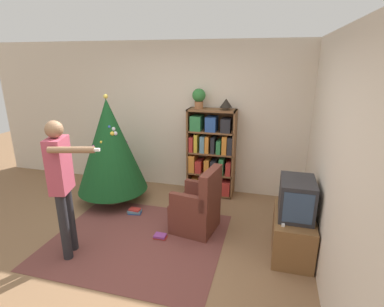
% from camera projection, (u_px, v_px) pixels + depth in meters
% --- Properties ---
extents(ground_plane, '(14.00, 14.00, 0.00)m').
position_uv_depth(ground_plane, '(142.00, 257.00, 3.63)').
color(ground_plane, '#846042').
extents(wall_back, '(8.00, 0.10, 2.60)m').
position_uv_depth(wall_back, '(191.00, 118.00, 5.29)').
color(wall_back, beige).
rests_on(wall_back, ground_plane).
extents(wall_right, '(0.10, 8.00, 2.60)m').
position_uv_depth(wall_right, '(342.00, 173.00, 2.72)').
color(wall_right, beige).
rests_on(wall_right, ground_plane).
extents(area_rug, '(2.24, 1.90, 0.01)m').
position_uv_depth(area_rug, '(137.00, 240.00, 3.97)').
color(area_rug, brown).
rests_on(area_rug, ground_plane).
extents(bookshelf, '(0.81, 0.33, 1.51)m').
position_uv_depth(bookshelf, '(211.00, 154.00, 5.13)').
color(bookshelf, brown).
rests_on(bookshelf, ground_plane).
extents(tv_stand, '(0.46, 0.83, 0.51)m').
position_uv_depth(tv_stand, '(292.00, 234.00, 3.65)').
color(tv_stand, brown).
rests_on(tv_stand, ground_plane).
extents(television, '(0.39, 0.55, 0.45)m').
position_uv_depth(television, '(297.00, 198.00, 3.50)').
color(television, '#28282D').
rests_on(television, tv_stand).
extents(game_remote, '(0.04, 0.12, 0.02)m').
position_uv_depth(game_remote, '(283.00, 223.00, 3.37)').
color(game_remote, white).
rests_on(game_remote, tv_stand).
extents(christmas_tree, '(1.13, 1.13, 1.79)m').
position_uv_depth(christmas_tree, '(110.00, 146.00, 4.79)').
color(christmas_tree, '#4C3323').
rests_on(christmas_tree, ground_plane).
extents(armchair, '(0.65, 0.64, 0.92)m').
position_uv_depth(armchair, '(198.00, 209.00, 4.12)').
color(armchair, brown).
rests_on(armchair, ground_plane).
extents(standing_person, '(0.70, 0.45, 1.67)m').
position_uv_depth(standing_person, '(62.00, 179.00, 3.40)').
color(standing_person, '#232328').
rests_on(standing_person, ground_plane).
extents(potted_plant, '(0.22, 0.22, 0.33)m').
position_uv_depth(potted_plant, '(199.00, 97.00, 4.90)').
color(potted_plant, '#935B38').
rests_on(potted_plant, bookshelf).
extents(table_lamp, '(0.20, 0.20, 0.18)m').
position_uv_depth(table_lamp, '(226.00, 104.00, 4.81)').
color(table_lamp, '#473828').
rests_on(table_lamp, bookshelf).
extents(book_pile_near_tree, '(0.22, 0.16, 0.08)m').
position_uv_depth(book_pile_near_tree, '(135.00, 211.00, 4.64)').
color(book_pile_near_tree, '#284C93').
rests_on(book_pile_near_tree, ground_plane).
extents(book_pile_by_chair, '(0.18, 0.12, 0.05)m').
position_uv_depth(book_pile_by_chair, '(160.00, 236.00, 4.01)').
color(book_pile_by_chair, '#B22D28').
rests_on(book_pile_by_chair, ground_plane).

